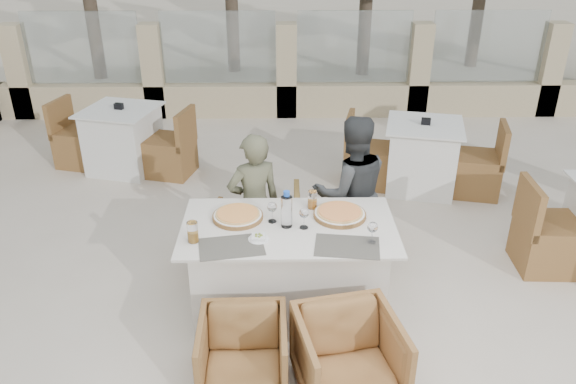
{
  "coord_description": "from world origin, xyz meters",
  "views": [
    {
      "loc": [
        -0.1,
        -3.57,
        2.88
      ],
      "look_at": [
        -0.04,
        0.35,
        0.9
      ],
      "focal_mm": 35.0,
      "sensor_mm": 36.0,
      "label": 1
    }
  ],
  "objects_px": {
    "pizza_right": "(340,213)",
    "beer_glass_left": "(193,232)",
    "armchair_near_left": "(243,355)",
    "bg_table_b": "(422,157)",
    "pizza_left": "(238,215)",
    "wine_glass_centre": "(272,211)",
    "diner_left": "(254,205)",
    "wine_glass_corner": "(372,231)",
    "bg_table_a": "(123,140)",
    "olive_dish": "(259,237)",
    "water_bottle": "(287,209)",
    "dining_table": "(289,269)",
    "wine_glass_near": "(304,217)",
    "diner_right": "(351,192)",
    "armchair_far_right": "(333,225)",
    "armchair_near_right": "(349,359)",
    "armchair_far_left": "(241,242)",
    "beer_glass_right": "(312,200)"
  },
  "relations": [
    {
      "from": "dining_table",
      "to": "armchair_near_left",
      "type": "xyz_separation_m",
      "value": [
        -0.31,
        -0.81,
        -0.12
      ]
    },
    {
      "from": "pizza_left",
      "to": "wine_glass_centre",
      "type": "height_order",
      "value": "wine_glass_centre"
    },
    {
      "from": "armchair_near_left",
      "to": "bg_table_b",
      "type": "height_order",
      "value": "bg_table_b"
    },
    {
      "from": "pizza_right",
      "to": "beer_glass_left",
      "type": "height_order",
      "value": "beer_glass_left"
    },
    {
      "from": "bg_table_a",
      "to": "bg_table_b",
      "type": "relative_size",
      "value": 1.0
    },
    {
      "from": "wine_glass_near",
      "to": "wine_glass_corner",
      "type": "distance_m",
      "value": 0.52
    },
    {
      "from": "water_bottle",
      "to": "beer_glass_left",
      "type": "relative_size",
      "value": 1.87
    },
    {
      "from": "armchair_near_right",
      "to": "dining_table",
      "type": "bearing_deg",
      "value": 100.86
    },
    {
      "from": "armchair_near_right",
      "to": "armchair_far_right",
      "type": "bearing_deg",
      "value": 76.74
    },
    {
      "from": "dining_table",
      "to": "bg_table_b",
      "type": "bearing_deg",
      "value": 54.78
    },
    {
      "from": "armchair_near_left",
      "to": "bg_table_b",
      "type": "bearing_deg",
      "value": 57.29
    },
    {
      "from": "olive_dish",
      "to": "water_bottle",
      "type": "bearing_deg",
      "value": 42.9
    },
    {
      "from": "beer_glass_left",
      "to": "bg_table_b",
      "type": "relative_size",
      "value": 0.09
    },
    {
      "from": "olive_dish",
      "to": "bg_table_b",
      "type": "height_order",
      "value": "olive_dish"
    },
    {
      "from": "wine_glass_centre",
      "to": "armchair_far_right",
      "type": "height_order",
      "value": "wine_glass_centre"
    },
    {
      "from": "wine_glass_near",
      "to": "diner_left",
      "type": "height_order",
      "value": "diner_left"
    },
    {
      "from": "armchair_far_left",
      "to": "wine_glass_corner",
      "type": "bearing_deg",
      "value": 155.92
    },
    {
      "from": "pizza_left",
      "to": "water_bottle",
      "type": "bearing_deg",
      "value": -18.43
    },
    {
      "from": "diner_right",
      "to": "bg_table_b",
      "type": "distance_m",
      "value": 1.81
    },
    {
      "from": "water_bottle",
      "to": "armchair_near_right",
      "type": "height_order",
      "value": "water_bottle"
    },
    {
      "from": "beer_glass_left",
      "to": "olive_dish",
      "type": "height_order",
      "value": "beer_glass_left"
    },
    {
      "from": "wine_glass_corner",
      "to": "bg_table_b",
      "type": "relative_size",
      "value": 0.11
    },
    {
      "from": "water_bottle",
      "to": "wine_glass_centre",
      "type": "xyz_separation_m",
      "value": [
        -0.11,
        0.07,
        -0.05
      ]
    },
    {
      "from": "bg_table_a",
      "to": "bg_table_b",
      "type": "xyz_separation_m",
      "value": [
        3.49,
        -0.58,
        0.0
      ]
    },
    {
      "from": "pizza_right",
      "to": "armchair_near_left",
      "type": "height_order",
      "value": "pizza_right"
    },
    {
      "from": "wine_glass_corner",
      "to": "bg_table_b",
      "type": "height_order",
      "value": "wine_glass_corner"
    },
    {
      "from": "pizza_right",
      "to": "diner_left",
      "type": "xyz_separation_m",
      "value": [
        -0.68,
        0.45,
        -0.16
      ]
    },
    {
      "from": "bg_table_b",
      "to": "beer_glass_right",
      "type": "bearing_deg",
      "value": -112.33
    },
    {
      "from": "bg_table_a",
      "to": "beer_glass_left",
      "type": "bearing_deg",
      "value": -51.85
    },
    {
      "from": "pizza_right",
      "to": "beer_glass_left",
      "type": "distance_m",
      "value": 1.13
    },
    {
      "from": "armchair_far_right",
      "to": "bg_table_b",
      "type": "relative_size",
      "value": 0.44
    },
    {
      "from": "diner_right",
      "to": "armchair_far_right",
      "type": "bearing_deg",
      "value": -35.31
    },
    {
      "from": "armchair_far_left",
      "to": "diner_right",
      "type": "bearing_deg",
      "value": -156.95
    },
    {
      "from": "olive_dish",
      "to": "diner_left",
      "type": "relative_size",
      "value": 0.09
    },
    {
      "from": "beer_glass_right",
      "to": "armchair_far_right",
      "type": "bearing_deg",
      "value": 65.29
    },
    {
      "from": "wine_glass_corner",
      "to": "diner_right",
      "type": "xyz_separation_m",
      "value": [
        -0.03,
        0.93,
        -0.17
      ]
    },
    {
      "from": "armchair_near_right",
      "to": "bg_table_a",
      "type": "relative_size",
      "value": 0.4
    },
    {
      "from": "armchair_near_left",
      "to": "armchair_near_right",
      "type": "xyz_separation_m",
      "value": [
        0.68,
        -0.07,
        0.03
      ]
    },
    {
      "from": "wine_glass_corner",
      "to": "wine_glass_near",
      "type": "bearing_deg",
      "value": 155.72
    },
    {
      "from": "water_bottle",
      "to": "diner_left",
      "type": "bearing_deg",
      "value": 114.22
    },
    {
      "from": "wine_glass_corner",
      "to": "diner_right",
      "type": "bearing_deg",
      "value": 92.03
    },
    {
      "from": "pizza_right",
      "to": "diner_left",
      "type": "distance_m",
      "value": 0.83
    },
    {
      "from": "pizza_right",
      "to": "bg_table_b",
      "type": "height_order",
      "value": "pizza_right"
    },
    {
      "from": "armchair_far_right",
      "to": "beer_glass_left",
      "type": "bearing_deg",
      "value": 42.39
    },
    {
      "from": "wine_glass_centre",
      "to": "armchair_far_left",
      "type": "xyz_separation_m",
      "value": [
        -0.28,
        0.49,
        -0.58
      ]
    },
    {
      "from": "pizza_left",
      "to": "wine_glass_centre",
      "type": "bearing_deg",
      "value": -11.63
    },
    {
      "from": "wine_glass_centre",
      "to": "diner_left",
      "type": "bearing_deg",
      "value": 106.99
    },
    {
      "from": "pizza_left",
      "to": "wine_glass_centre",
      "type": "relative_size",
      "value": 2.09
    },
    {
      "from": "wine_glass_corner",
      "to": "bg_table_a",
      "type": "bearing_deg",
      "value": 130.2
    },
    {
      "from": "water_bottle",
      "to": "wine_glass_corner",
      "type": "bearing_deg",
      "value": -21.79
    }
  ]
}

